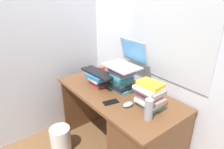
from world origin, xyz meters
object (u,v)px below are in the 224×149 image
object	(u,v)px
computer_mouse	(128,104)
wastebasket	(61,139)
laptop	(127,60)
keyboard	(98,73)
book_stack_tall	(121,78)
book_stack_side	(150,95)
mug	(102,70)
water_bottle	(149,109)
cell_phone	(111,102)
desk	(138,139)
book_stack_keyboard_riser	(99,79)

from	to	relation	value
computer_mouse	wastebasket	bearing A→B (deg)	-149.55
laptop	keyboard	world-z (taller)	laptop
book_stack_tall	computer_mouse	distance (m)	0.34
book_stack_tall	keyboard	distance (m)	0.25
book_stack_side	mug	bearing A→B (deg)	173.00
computer_mouse	wastebasket	distance (m)	0.99
water_bottle	cell_phone	world-z (taller)	water_bottle
desk	book_stack_keyboard_riser	world-z (taller)	book_stack_keyboard_riser
laptop	cell_phone	world-z (taller)	laptop
computer_mouse	wastebasket	xyz separation A→B (m)	(-0.66, -0.39, -0.63)
laptop	mug	xyz separation A→B (m)	(-0.44, 0.01, -0.26)
desk	laptop	size ratio (longest dim) A/B	3.77
book_stack_keyboard_riser	laptop	distance (m)	0.37
book_stack_tall	keyboard	bearing A→B (deg)	-149.99
book_stack_keyboard_riser	book_stack_side	bearing A→B (deg)	8.94
mug	water_bottle	size ratio (longest dim) A/B	0.68
book_stack_keyboard_riser	cell_phone	distance (m)	0.38
book_stack_keyboard_riser	water_bottle	xyz separation A→B (m)	(0.73, -0.03, 0.02)
book_stack_side	wastebasket	size ratio (longest dim) A/B	0.87
book_stack_tall	wastebasket	bearing A→B (deg)	-124.99
book_stack_tall	book_stack_keyboard_riser	world-z (taller)	book_stack_tall
water_bottle	laptop	bearing A→B (deg)	156.54
keyboard	cell_phone	size ratio (longest dim) A/B	3.09
desk	computer_mouse	world-z (taller)	computer_mouse
laptop	keyboard	bearing A→B (deg)	-139.24
desk	computer_mouse	distance (m)	0.38
book_stack_tall	keyboard	xyz separation A→B (m)	(-0.21, -0.12, 0.02)
computer_mouse	book_stack_tall	bearing A→B (deg)	151.44
laptop	wastebasket	size ratio (longest dim) A/B	1.21
desk	wastebasket	distance (m)	0.91
book_stack_tall	cell_phone	distance (m)	0.30
book_stack_tall	water_bottle	world-z (taller)	book_stack_tall
mug	book_stack_keyboard_riser	bearing A→B (deg)	-42.11
book_stack_tall	mug	xyz separation A→B (m)	(-0.43, 0.08, -0.07)
keyboard	mug	size ratio (longest dim) A/B	3.51
book_stack_keyboard_riser	computer_mouse	size ratio (longest dim) A/B	2.42
book_stack_tall	laptop	xyz separation A→B (m)	(0.01, 0.07, 0.18)
mug	wastebasket	xyz separation A→B (m)	(0.05, -0.62, -0.66)
mug	water_bottle	xyz separation A→B (m)	(0.95, -0.23, 0.04)
computer_mouse	water_bottle	xyz separation A→B (m)	(0.23, -0.00, 0.07)
cell_phone	book_stack_tall	bearing A→B (deg)	133.91
book_stack_keyboard_riser	wastebasket	xyz separation A→B (m)	(-0.17, -0.42, -0.68)
keyboard	mug	distance (m)	0.31
desk	water_bottle	size ratio (longest dim) A/B	7.54
computer_mouse	mug	size ratio (longest dim) A/B	0.87
mug	book_stack_side	bearing A→B (deg)	-7.00
desk	book_stack_side	xyz separation A→B (m)	(0.04, 0.06, 0.47)
wastebasket	water_bottle	bearing A→B (deg)	23.40
water_bottle	cell_phone	xyz separation A→B (m)	(-0.37, -0.08, -0.08)
book_stack_tall	book_stack_keyboard_riser	xyz separation A→B (m)	(-0.21, -0.12, -0.05)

